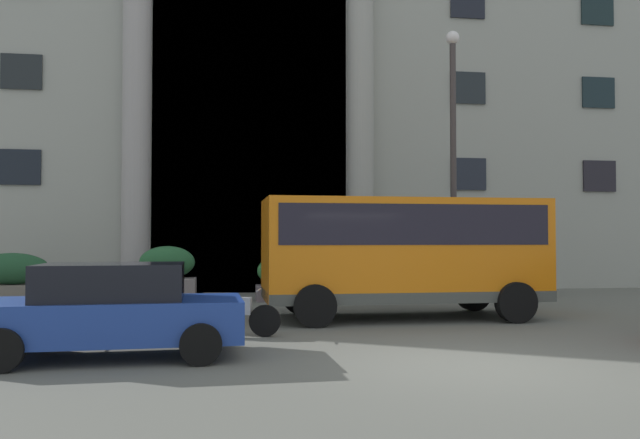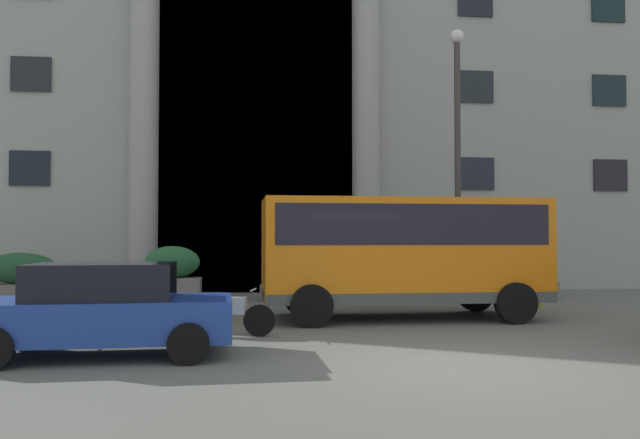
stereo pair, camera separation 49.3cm
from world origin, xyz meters
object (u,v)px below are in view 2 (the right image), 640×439
object	(u,v)px
hedge_planter_west	(393,278)
lamppost_plaza_centre	(458,144)
hedge_planter_east	(530,273)
motorcycle_far_end	(219,312)
hedge_planter_entrance_right	(19,278)
hedge_planter_far_east	(172,274)
parked_compact_extra	(103,309)
hedge_planter_far_west	(284,279)
bus_stop_sign	(540,245)
orange_minibus	(402,247)

from	to	relation	value
hedge_planter_west	lamppost_plaza_centre	distance (m)	4.45
hedge_planter_east	motorcycle_far_end	size ratio (longest dim) A/B	0.76
hedge_planter_west	hedge_planter_entrance_right	size ratio (longest dim) A/B	0.81
hedge_planter_far_east	parked_compact_extra	xyz separation A→B (m)	(0.00, -9.48, -0.04)
hedge_planter_east	parked_compact_extra	size ratio (longest dim) A/B	0.39
hedge_planter_west	hedge_planter_far_east	bearing A→B (deg)	173.43
hedge_planter_west	hedge_planter_far_west	size ratio (longest dim) A/B	1.24
hedge_planter_entrance_right	bus_stop_sign	bearing A→B (deg)	-12.07
lamppost_plaza_centre	motorcycle_far_end	bearing A→B (deg)	-139.66
parked_compact_extra	hedge_planter_entrance_right	bearing A→B (deg)	113.27
motorcycle_far_end	lamppost_plaza_centre	world-z (taller)	lamppost_plaza_centre
hedge_planter_west	orange_minibus	bearing A→B (deg)	-100.73
bus_stop_sign	hedge_planter_entrance_right	distance (m)	14.76
parked_compact_extra	hedge_planter_far_west	bearing A→B (deg)	66.78
orange_minibus	hedge_planter_far_west	size ratio (longest dim) A/B	4.56
hedge_planter_far_west	parked_compact_extra	xyz separation A→B (m)	(-3.35, -8.73, 0.10)
hedge_planter_far_west	orange_minibus	bearing A→B (deg)	-61.95
hedge_planter_west	hedge_planter_east	bearing A→B (deg)	0.62
hedge_planter_east	lamppost_plaza_centre	world-z (taller)	lamppost_plaza_centre
hedge_planter_west	hedge_planter_far_west	xyz separation A→B (m)	(-3.34, 0.02, -0.02)
bus_stop_sign	lamppost_plaza_centre	world-z (taller)	lamppost_plaza_centre
orange_minibus	hedge_planter_west	size ratio (longest dim) A/B	3.67
hedge_planter_west	hedge_planter_east	size ratio (longest dim) A/B	1.12
bus_stop_sign	lamppost_plaza_centre	size ratio (longest dim) A/B	0.34
motorcycle_far_end	hedge_planter_west	bearing A→B (deg)	64.32
motorcycle_far_end	hedge_planter_far_east	bearing A→B (deg)	113.51
orange_minibus	motorcycle_far_end	bearing A→B (deg)	-152.90
hedge_planter_east	hedge_planter_entrance_right	size ratio (longest dim) A/B	0.72
lamppost_plaza_centre	hedge_planter_entrance_right	bearing A→B (deg)	173.43
bus_stop_sign	lamppost_plaza_centre	xyz separation A→B (m)	(-1.73, 1.62, 2.94)
hedge_planter_west	hedge_planter_far_east	world-z (taller)	hedge_planter_far_east
hedge_planter_east	hedge_planter_entrance_right	world-z (taller)	hedge_planter_east
hedge_planter_east	lamppost_plaza_centre	bearing A→B (deg)	-156.68
hedge_planter_far_west	lamppost_plaza_centre	world-z (taller)	lamppost_plaza_centre
hedge_planter_east	hedge_planter_far_east	bearing A→B (deg)	176.26
bus_stop_sign	motorcycle_far_end	world-z (taller)	bus_stop_sign
hedge_planter_entrance_right	parked_compact_extra	size ratio (longest dim) A/B	0.53
orange_minibus	bus_stop_sign	size ratio (longest dim) A/B	2.35
orange_minibus	hedge_planter_entrance_right	bearing A→B (deg)	153.30
parked_compact_extra	motorcycle_far_end	size ratio (longest dim) A/B	1.98
orange_minibus	hedge_planter_far_west	world-z (taller)	orange_minibus
bus_stop_sign	hedge_planter_west	world-z (taller)	bus_stop_sign
orange_minibus	hedge_planter_east	distance (m)	7.08
motorcycle_far_end	lamppost_plaza_centre	xyz separation A→B (m)	(6.65, 5.64, 4.16)
hedge_planter_far_east	motorcycle_far_end	size ratio (longest dim) A/B	0.84
hedge_planter_entrance_right	lamppost_plaza_centre	xyz separation A→B (m)	(12.67, -1.46, 3.93)
bus_stop_sign	hedge_planter_east	xyz separation A→B (m)	(0.99, 2.79, -0.93)
hedge_planter_west	hedge_planter_entrance_right	distance (m)	11.01
hedge_planter_far_east	parked_compact_extra	bearing A→B (deg)	-89.97
hedge_planter_east	bus_stop_sign	bearing A→B (deg)	-109.49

